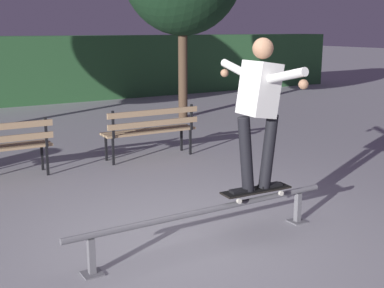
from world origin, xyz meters
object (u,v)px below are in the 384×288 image
skateboard (256,191)px  park_bench_left_center (151,127)px  grind_rail (207,216)px  skateboarder (259,102)px

skateboard → park_bench_left_center: 3.43m
park_bench_left_center → grind_rail: bearing=-107.5°
grind_rail → park_bench_left_center: bearing=72.5°
grind_rail → skateboard: 0.63m
grind_rail → skateboarder: skateboarder is taller
skateboarder → park_bench_left_center: skateboarder is taller
skateboard → park_bench_left_center: (0.46, 3.39, 0.07)m
skateboarder → park_bench_left_center: 3.53m
skateboard → park_bench_left_center: size_ratio=0.49×
skateboard → skateboarder: bearing=-2.8°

